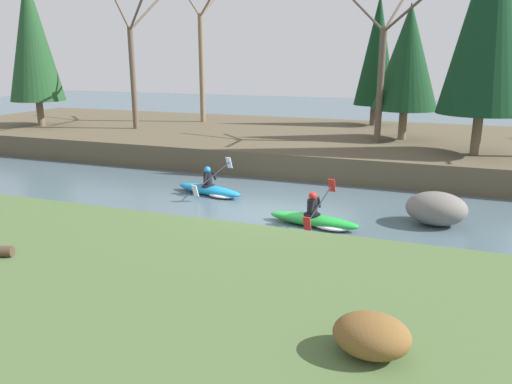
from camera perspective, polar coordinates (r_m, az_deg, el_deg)
The scene contains 14 objects.
ground_plane at distance 15.49m, azimuth 1.85°, elevation -2.40°, with size 90.00×90.00×0.00m, color #4C606B.
riverbank_near at distance 9.80m, azimuth -10.53°, elevation -11.93°, with size 44.00×7.94×0.52m.
riverbank_far at distance 24.96m, azimuth 9.19°, elevation 5.40°, with size 44.00×11.94×1.01m.
conifer_tree_far_left at distance 29.76m, azimuth -24.24°, elevation 15.75°, with size 2.81×2.81×7.87m.
conifer_tree_left at distance 28.34m, azimuth 13.69°, elevation 15.43°, with size 2.24×2.24×6.87m.
conifer_tree_mid_left at distance 23.70m, azimuth 16.95°, elevation 14.49°, with size 2.89×2.89×5.93m.
conifer_tree_centre at distance 20.93m, azimuth 25.27°, elevation 18.24°, with size 3.20×3.20×9.00m.
bare_tree_upstream at distance 27.09m, azimuth -13.83°, elevation 13.81°, with size 3.74×3.69×6.80m.
bare_tree_mid_upstream at distance 29.35m, azimuth -6.15°, elevation 15.30°, with size 4.35×4.30×7.97m.
bare_tree_mid_downstream at distance 22.78m, azimuth 14.21°, elevation 13.19°, with size 3.56×3.52×6.45m.
shrub_clump_second at distance 7.63m, azimuth 13.07°, elevation -15.65°, with size 1.12×0.94×0.61m.
kayaker_lead at distance 14.31m, azimuth 7.03°, elevation -3.18°, with size 2.80×2.07×1.20m.
kayaker_middle at distance 17.47m, azimuth -5.09°, elevation 0.27°, with size 2.78×2.05×1.20m.
boulder_midstream at distance 15.20m, azimuth 19.91°, elevation -1.79°, with size 1.70×1.33×0.96m.
Camera 1 is at (4.57, -14.03, 4.70)m, focal length 35.00 mm.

